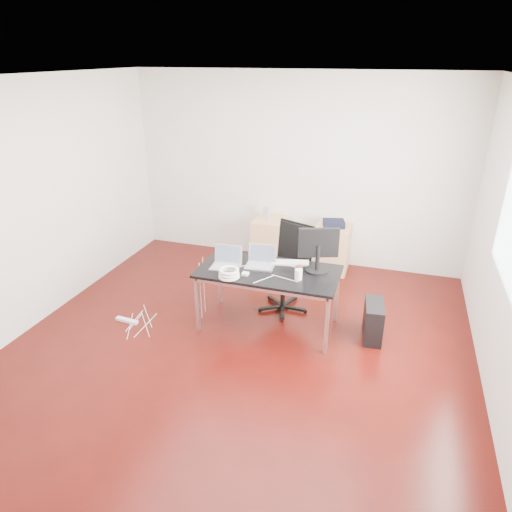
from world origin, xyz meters
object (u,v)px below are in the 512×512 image
(filing_cabinet_left, at_px, (271,241))
(desk, at_px, (269,275))
(office_chair, at_px, (288,264))
(filing_cabinet_right, at_px, (331,248))
(pc_tower, at_px, (373,321))

(filing_cabinet_left, bearing_deg, desk, -74.83)
(desk, xyz_separation_m, office_chair, (0.10, 0.50, -0.07))
(filing_cabinet_left, relative_size, filing_cabinet_right, 1.00)
(filing_cabinet_left, bearing_deg, filing_cabinet_right, 0.00)
(filing_cabinet_right, xyz_separation_m, pc_tower, (0.75, -1.65, -0.13))
(office_chair, height_order, pc_tower, office_chair)
(desk, xyz_separation_m, filing_cabinet_left, (-0.48, 1.76, -0.33))
(office_chair, bearing_deg, filing_cabinet_left, 135.75)
(desk, xyz_separation_m, filing_cabinet_right, (0.46, 1.76, -0.33))
(office_chair, bearing_deg, pc_tower, 1.65)
(office_chair, xyz_separation_m, filing_cabinet_right, (0.36, 1.26, -0.26))
(filing_cabinet_left, bearing_deg, office_chair, -65.30)
(desk, relative_size, filing_cabinet_right, 2.29)
(filing_cabinet_right, bearing_deg, filing_cabinet_left, 180.00)
(desk, bearing_deg, filing_cabinet_left, 105.17)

